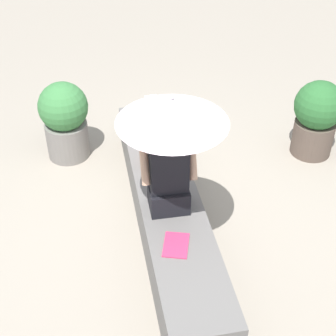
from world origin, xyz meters
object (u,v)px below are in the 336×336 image
object	(u,v)px
shoulder_bag_spare	(156,152)
planter_far	(65,119)
planter_near	(317,117)
parasol	(172,111)
person_seated	(169,172)
handbag_black	(155,128)
tote_bag_canvas	(152,112)
magazine	(176,245)

from	to	relation	value
shoulder_bag_spare	planter_far	world-z (taller)	planter_far
shoulder_bag_spare	planter_near	distance (m)	1.96
parasol	shoulder_bag_spare	bearing A→B (deg)	1.11
person_seated	handbag_black	distance (m)	1.10
planter_near	tote_bag_canvas	bearing A→B (deg)	83.05
parasol	tote_bag_canvas	size ratio (longest dim) A/B	3.61
person_seated	tote_bag_canvas	bearing A→B (deg)	-3.35
person_seated	tote_bag_canvas	xyz separation A→B (m)	(1.37, -0.08, -0.23)
handbag_black	tote_bag_canvas	bearing A→B (deg)	-2.87
parasol	shoulder_bag_spare	xyz separation A→B (m)	(0.74, 0.01, -0.90)
handbag_black	magazine	size ratio (longest dim) A/B	1.02
tote_bag_canvas	planter_far	xyz separation A→B (m)	(0.25, 0.94, -0.13)
shoulder_bag_spare	planter_near	world-z (taller)	planter_near
planter_far	shoulder_bag_spare	bearing A→B (deg)	-137.90
parasol	planter_far	bearing A→B (deg)	27.33
person_seated	planter_far	size ratio (longest dim) A/B	0.99
parasol	planter_near	distance (m)	2.47
shoulder_bag_spare	planter_far	xyz separation A→B (m)	(0.95, 0.86, -0.11)
person_seated	shoulder_bag_spare	distance (m)	0.71
magazine	planter_near	xyz separation A→B (m)	(1.62, -1.93, 0.01)
parasol	handbag_black	world-z (taller)	parasol
handbag_black	shoulder_bag_spare	bearing A→B (deg)	170.81
magazine	planter_far	size ratio (longest dim) A/B	0.31
shoulder_bag_spare	planter_near	bearing A→B (deg)	-75.70
parasol	planter_far	world-z (taller)	parasol
magazine	tote_bag_canvas	bearing A→B (deg)	13.94
person_seated	shoulder_bag_spare	world-z (taller)	person_seated
tote_bag_canvas	person_seated	bearing A→B (deg)	176.65
parasol	magazine	size ratio (longest dim) A/B	4.14
shoulder_bag_spare	planter_far	distance (m)	1.29
shoulder_bag_spare	magazine	bearing A→B (deg)	178.62
person_seated	parasol	bearing A→B (deg)	-170.35
shoulder_bag_spare	planter_far	bearing A→B (deg)	42.10
planter_near	planter_far	xyz separation A→B (m)	(0.47, 2.76, 0.00)
tote_bag_canvas	planter_near	distance (m)	1.84
parasol	shoulder_bag_spare	world-z (taller)	parasol
handbag_black	planter_far	xyz separation A→B (m)	(0.54, 0.93, -0.12)
person_seated	parasol	size ratio (longest dim) A/B	0.78
person_seated	planter_near	xyz separation A→B (m)	(1.15, -1.90, -0.37)
tote_bag_canvas	shoulder_bag_spare	size ratio (longest dim) A/B	1.21
tote_bag_canvas	planter_far	world-z (taller)	planter_far
parasol	tote_bag_canvas	distance (m)	1.69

